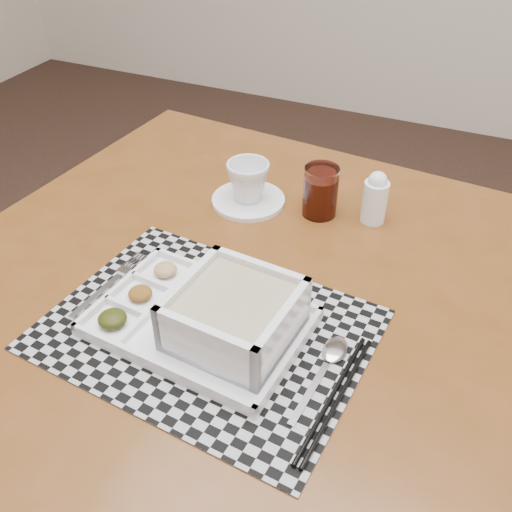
# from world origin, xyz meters

# --- Properties ---
(floor) EXTENTS (5.00, 5.00, 0.00)m
(floor) POSITION_xyz_m (0.00, 0.00, 0.00)
(floor) COLOR black
(floor) RESTS_ON ground
(dining_table) EXTENTS (1.15, 1.15, 0.79)m
(dining_table) POSITION_xyz_m (0.24, -0.04, 0.71)
(dining_table) COLOR #54320F
(dining_table) RESTS_ON ground
(placemat) EXTENTS (0.51, 0.40, 0.00)m
(placemat) POSITION_xyz_m (0.24, -0.15, 0.80)
(placemat) COLOR #A5A4AB
(placemat) RESTS_ON dining_table
(serving_tray) EXTENTS (0.34, 0.25, 0.09)m
(serving_tray) POSITION_xyz_m (0.26, -0.15, 0.83)
(serving_tray) COLOR white
(serving_tray) RESTS_ON placemat
(fork) EXTENTS (0.03, 0.19, 0.00)m
(fork) POSITION_xyz_m (0.03, -0.12, 0.80)
(fork) COLOR silver
(fork) RESTS_ON placemat
(spoon) EXTENTS (0.04, 0.18, 0.01)m
(spoon) POSITION_xyz_m (0.43, -0.13, 0.80)
(spoon) COLOR silver
(spoon) RESTS_ON placemat
(chopsticks) EXTENTS (0.04, 0.24, 0.01)m
(chopsticks) POSITION_xyz_m (0.46, -0.20, 0.80)
(chopsticks) COLOR black
(chopsticks) RESTS_ON placemat
(saucer) EXTENTS (0.15, 0.15, 0.01)m
(saucer) POSITION_xyz_m (0.14, 0.20, 0.80)
(saucer) COLOR white
(saucer) RESTS_ON dining_table
(cup) EXTENTS (0.11, 0.11, 0.08)m
(cup) POSITION_xyz_m (0.14, 0.20, 0.84)
(cup) COLOR white
(cup) RESTS_ON saucer
(juice_glass) EXTENTS (0.07, 0.07, 0.10)m
(juice_glass) POSITION_xyz_m (0.29, 0.23, 0.84)
(juice_glass) COLOR white
(juice_glass) RESTS_ON dining_table
(creamer_bottle) EXTENTS (0.05, 0.05, 0.11)m
(creamer_bottle) POSITION_xyz_m (0.39, 0.25, 0.85)
(creamer_bottle) COLOR white
(creamer_bottle) RESTS_ON dining_table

